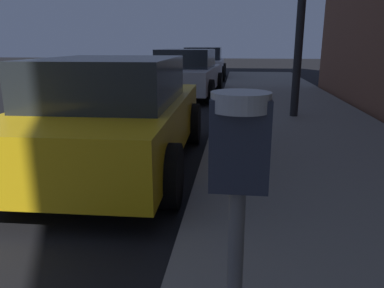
# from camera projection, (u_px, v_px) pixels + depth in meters

# --- Properties ---
(parking_meter) EXTENTS (0.19, 0.19, 1.31)m
(parking_meter) POSITION_uv_depth(u_px,v_px,m) (238.00, 187.00, 1.22)
(parking_meter) COLOR #59595B
(parking_meter) RESTS_ON sidewalk
(car_yellow_cab) EXTENTS (2.11, 4.06, 1.43)m
(car_yellow_cab) POSITION_uv_depth(u_px,v_px,m) (114.00, 114.00, 4.81)
(car_yellow_cab) COLOR gold
(car_yellow_cab) RESTS_ON ground
(car_silver) EXTENTS (2.16, 4.13, 1.43)m
(car_silver) POSITION_uv_depth(u_px,v_px,m) (186.00, 74.00, 11.36)
(car_silver) COLOR #B7B7BF
(car_silver) RESTS_ON ground
(car_white) EXTENTS (2.07, 4.04, 1.43)m
(car_white) POSITION_uv_depth(u_px,v_px,m) (204.00, 63.00, 17.18)
(car_white) COLOR silver
(car_white) RESTS_ON ground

